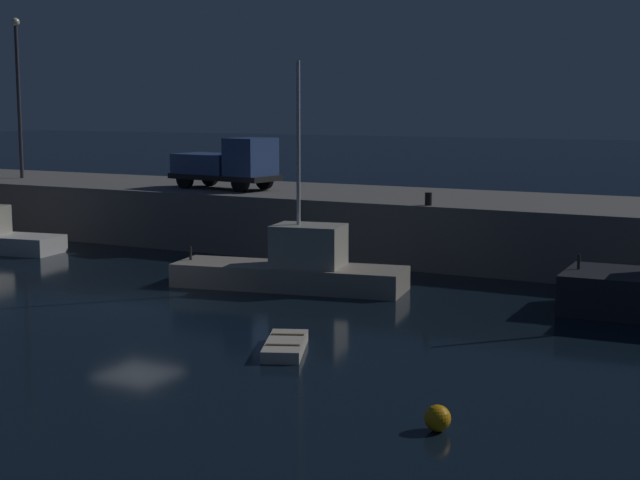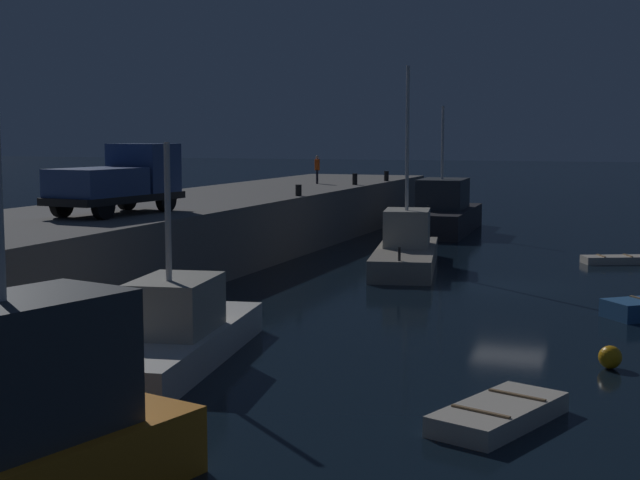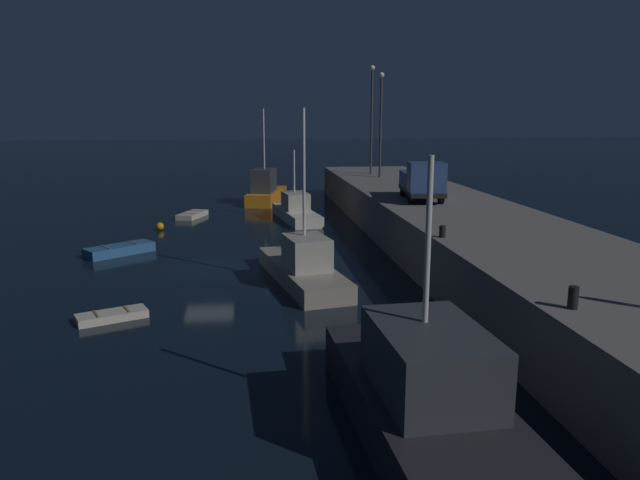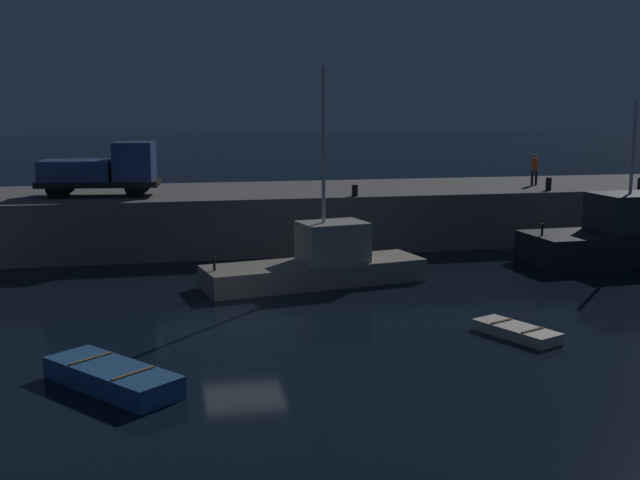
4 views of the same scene
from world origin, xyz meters
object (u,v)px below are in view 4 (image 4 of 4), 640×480
bollard_central (549,184)px  utility_truck (105,170)px  dockworker (535,168)px  bollard_west (355,190)px  fishing_boat_white (634,236)px  dinghy_red_small (112,377)px  bollard_east (640,183)px  rowboat_white_mid (516,331)px  fishing_boat_blue (320,264)px

bollard_central → utility_truck: bearing=174.6°
dockworker → bollard_west: size_ratio=3.11×
fishing_boat_white → dinghy_red_small: fishing_boat_white is taller
bollard_central → bollard_east: (4.61, -0.51, -0.02)m
fishing_boat_white → rowboat_white_mid: size_ratio=3.49×
fishing_boat_blue → utility_truck: 11.96m
rowboat_white_mid → dinghy_red_small: dinghy_red_small is taller
dinghy_red_small → bollard_east: bollard_east is taller
dockworker → bollard_central: size_ratio=2.53×
dockworker → bollard_west: dockworker is taller
bollard_west → bollard_east: size_ratio=0.86×
utility_truck → dinghy_red_small: bearing=-86.4°
rowboat_white_mid → bollard_central: bearing=59.4°
rowboat_white_mid → bollard_east: 18.93m
fishing_boat_blue → bollard_central: bearing=26.1°
dockworker → fishing_boat_blue: bearing=-146.7°
dockworker → bollard_central: bearing=-100.6°
dockworker → rowboat_white_mid: bearing=-118.0°
utility_truck → bollard_east: bearing=-5.6°
dinghy_red_small → bollard_west: size_ratio=7.46×
fishing_boat_white → bollard_central: 5.22m
rowboat_white_mid → dinghy_red_small: (-11.36, -1.92, 0.11)m
bollard_east → bollard_west: bearing=179.6°
fishing_boat_white → dinghy_red_small: 24.25m
dinghy_red_small → bollard_central: 25.49m
fishing_boat_white → dockworker: size_ratio=6.17×
bollard_west → fishing_boat_white: bearing=-19.9°
fishing_boat_blue → fishing_boat_white: (14.27, 1.59, 0.29)m
fishing_boat_blue → bollard_west: (2.82, 5.74, 2.10)m
rowboat_white_mid → bollard_east: bollard_east is taller
bollard_east → dinghy_red_small: bearing=-147.5°
rowboat_white_mid → fishing_boat_white: bearing=43.5°
dockworker → fishing_boat_white: bearing=-79.7°
fishing_boat_white → utility_truck: 23.59m
fishing_boat_blue → fishing_boat_white: fishing_boat_blue is taller
dockworker → bollard_east: size_ratio=2.67×
fishing_boat_blue → rowboat_white_mid: 8.99m
bollard_central → bollard_east: size_ratio=1.06×
fishing_boat_blue → dinghy_red_small: fishing_boat_blue is taller
fishing_boat_white → bollard_central: fishing_boat_white is taller
fishing_boat_blue → bollard_east: (17.17, 5.65, 2.15)m
fishing_boat_white → rowboat_white_mid: bearing=-136.5°
fishing_boat_blue → utility_truck: (-8.23, 8.13, 3.03)m
fishing_boat_white → bollard_east: fishing_boat_white is taller
fishing_boat_blue → bollard_west: fishing_boat_blue is taller
rowboat_white_mid → bollard_west: 13.99m
bollard_west → bollard_central: (9.74, 0.42, 0.06)m
bollard_east → fishing_boat_blue: bearing=-161.8°
fishing_boat_blue → dinghy_red_small: 12.14m
fishing_boat_blue → dinghy_red_small: (-7.11, -9.82, -0.51)m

